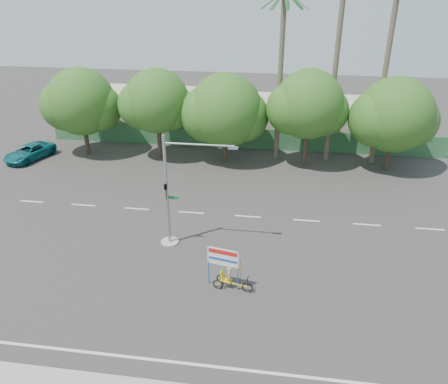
# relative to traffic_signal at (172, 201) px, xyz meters

# --- Properties ---
(ground) EXTENTS (120.00, 120.00, 0.00)m
(ground) POSITION_rel_traffic_signal_xyz_m (2.20, -3.98, -2.92)
(ground) COLOR #33302D
(ground) RESTS_ON ground
(fence) EXTENTS (38.00, 0.08, 2.00)m
(fence) POSITION_rel_traffic_signal_xyz_m (2.20, 17.52, -1.92)
(fence) COLOR #336B3D
(fence) RESTS_ON ground
(building_left) EXTENTS (12.00, 8.00, 4.00)m
(building_left) POSITION_rel_traffic_signal_xyz_m (-7.80, 22.02, -0.92)
(building_left) COLOR beige
(building_left) RESTS_ON ground
(building_right) EXTENTS (14.00, 8.00, 3.60)m
(building_right) POSITION_rel_traffic_signal_xyz_m (10.20, 22.02, -1.12)
(building_right) COLOR beige
(building_right) RESTS_ON ground
(tree_far_left) EXTENTS (7.14, 6.00, 7.96)m
(tree_far_left) POSITION_rel_traffic_signal_xyz_m (-11.85, 14.02, 1.84)
(tree_far_left) COLOR #473828
(tree_far_left) RESTS_ON ground
(tree_left) EXTENTS (6.66, 5.60, 8.07)m
(tree_left) POSITION_rel_traffic_signal_xyz_m (-4.85, 14.02, 2.14)
(tree_left) COLOR #473828
(tree_left) RESTS_ON ground
(tree_center) EXTENTS (7.62, 6.40, 7.85)m
(tree_center) POSITION_rel_traffic_signal_xyz_m (1.14, 14.02, 1.55)
(tree_center) COLOR #473828
(tree_center) RESTS_ON ground
(tree_right) EXTENTS (6.90, 5.80, 8.36)m
(tree_right) POSITION_rel_traffic_signal_xyz_m (8.15, 14.02, 2.32)
(tree_right) COLOR #473828
(tree_right) RESTS_ON ground
(tree_far_right) EXTENTS (7.38, 6.20, 7.94)m
(tree_far_right) POSITION_rel_traffic_signal_xyz_m (15.15, 14.02, 1.73)
(tree_far_right) COLOR #473828
(tree_far_right) RESTS_ON ground
(palm_tall) EXTENTS (3.73, 3.79, 17.45)m
(palm_tall) POSITION_rel_traffic_signal_xyz_m (10.20, 15.52, 7.55)
(palm_tall) COLOR #70604C
(palm_tall) RESTS_ON ground
(palm_mid) EXTENTS (3.73, 3.79, 15.45)m
(palm_mid) POSITION_rel_traffic_signal_xyz_m (14.20, 15.52, 6.48)
(palm_mid) COLOR #70604C
(palm_mid) RESTS_ON ground
(palm_short) EXTENTS (3.73, 3.79, 14.45)m
(palm_short) POSITION_rel_traffic_signal_xyz_m (5.70, 15.52, 5.94)
(palm_short) COLOR #70604C
(palm_short) RESTS_ON ground
(traffic_signal) EXTENTS (4.72, 1.10, 7.00)m
(traffic_signal) POSITION_rel_traffic_signal_xyz_m (0.00, 0.00, 0.00)
(traffic_signal) COLOR gray
(traffic_signal) RESTS_ON ground
(trike_billboard) EXTENTS (2.48, 0.85, 2.48)m
(trike_billboard) POSITION_rel_traffic_signal_xyz_m (3.82, -3.84, -1.92)
(trike_billboard) COLOR black
(trike_billboard) RESTS_ON ground
(pickup_truck) EXTENTS (3.55, 5.27, 1.34)m
(pickup_truck) POSITION_rel_traffic_signal_xyz_m (-16.44, 11.95, -2.25)
(pickup_truck) COLOR #0E5F68
(pickup_truck) RESTS_ON ground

